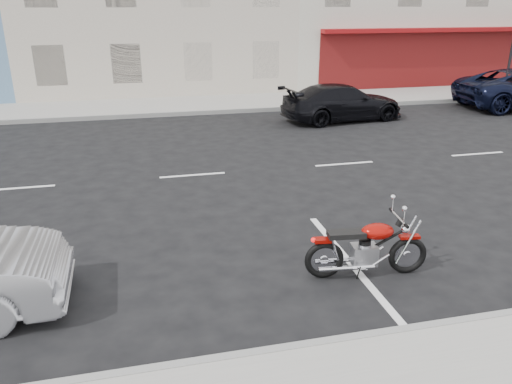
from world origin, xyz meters
TOP-DOWN VIEW (x-y plane):
  - ground at (0.00, 0.00)m, footprint 120.00×120.00m
  - sidewalk_far at (-5.00, 8.70)m, footprint 80.00×3.40m
  - curb_far at (-5.00, 7.00)m, footprint 80.00×0.12m
  - fire_hydrant at (12.00, 8.50)m, footprint 0.20×0.20m
  - motorcycle at (0.74, -5.51)m, footprint 1.93×0.64m
  - car_far at (3.95, 4.93)m, footprint 4.64×2.38m

SIDE VIEW (x-z plane):
  - ground at x=0.00m, z-range 0.00..0.00m
  - sidewalk_far at x=-5.00m, z-range 0.00..0.15m
  - curb_far at x=-5.00m, z-range 0.00..0.16m
  - motorcycle at x=0.74m, z-range -0.04..0.93m
  - fire_hydrant at x=12.00m, z-range 0.17..0.89m
  - car_far at x=3.95m, z-range 0.00..1.29m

